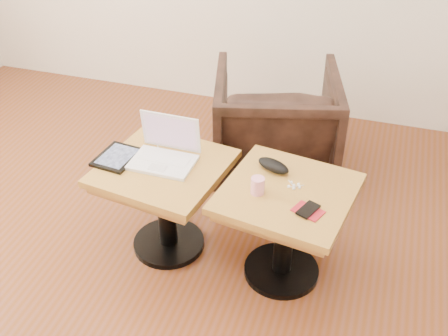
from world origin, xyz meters
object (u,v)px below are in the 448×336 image
(laptop, at_px, (165,152))
(side_table_right, at_px, (286,213))
(striped_cup, at_px, (258,186))
(side_table_left, at_px, (165,187))
(armchair, at_px, (276,124))

(laptop, bearing_deg, side_table_right, -4.81)
(striped_cup, bearing_deg, side_table_left, 171.24)
(side_table_right, height_order, armchair, armchair)
(side_table_left, height_order, laptop, laptop)
(side_table_left, xyz_separation_m, armchair, (0.39, 0.90, -0.06))
(laptop, distance_m, striped_cup, 0.53)
(side_table_left, height_order, side_table_right, same)
(side_table_right, distance_m, striped_cup, 0.23)
(striped_cup, relative_size, armchair, 0.11)
(side_table_right, xyz_separation_m, striped_cup, (-0.13, -0.06, 0.18))
(striped_cup, bearing_deg, side_table_right, 24.63)
(striped_cup, bearing_deg, armchair, 97.54)
(striped_cup, distance_m, armchair, 1.01)
(side_table_left, relative_size, laptop, 2.14)
(side_table_right, relative_size, striped_cup, 8.21)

